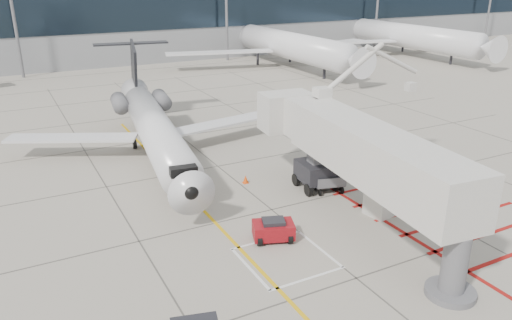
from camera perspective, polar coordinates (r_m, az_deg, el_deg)
ground_plane at (r=26.85m, az=6.03°, el=-9.04°), size 260.00×260.00×0.00m
regional_jet at (r=35.66m, az=-11.05°, el=4.70°), size 25.83×30.76×7.33m
jet_bridge at (r=26.87m, az=13.17°, el=-0.54°), size 10.90×19.76×7.57m
pushback_tug at (r=26.43m, az=2.00°, el=-7.90°), size 2.46×1.98×1.24m
baggage_cart at (r=32.27m, az=8.32°, el=-2.63°), size 2.14×1.64×1.20m
ground_power_unit at (r=30.15m, az=14.74°, el=-4.07°), size 2.68×1.81×1.97m
cone_nose at (r=30.90m, az=-6.64°, el=-4.39°), size 0.34×0.34×0.47m
cone_side at (r=33.38m, az=-1.20°, el=-2.20°), size 0.39×0.39×0.54m
terminal_building at (r=92.41m, az=-13.60°, el=16.30°), size 180.00×28.00×14.00m
terminal_glass_band at (r=78.86m, az=-10.93°, el=16.55°), size 180.00×0.10×6.00m
bg_aircraft_c at (r=76.04m, az=2.87°, el=15.01°), size 34.35×38.17×11.45m
bg_aircraft_d at (r=90.05m, az=16.24°, el=15.16°), size 34.49×38.32×11.50m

